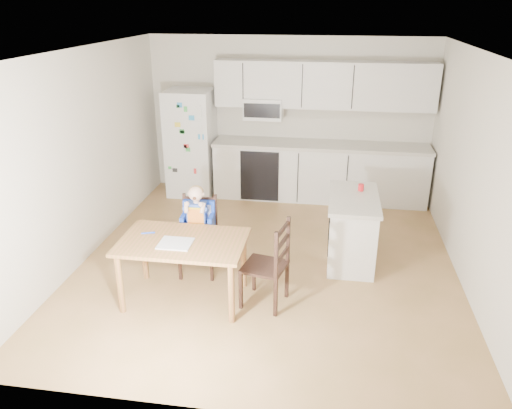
{
  "coord_description": "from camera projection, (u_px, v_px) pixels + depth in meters",
  "views": [
    {
      "loc": [
        0.69,
        -5.43,
        3.0
      ],
      "look_at": [
        -0.09,
        -0.38,
        0.9
      ],
      "focal_mm": 35.0,
      "sensor_mm": 36.0,
      "label": 1
    }
  ],
  "objects": [
    {
      "name": "chair_booster",
      "position": [
        198.0,
        220.0,
        5.73
      ],
      "size": [
        0.43,
        0.43,
        1.08
      ],
      "rotation": [
        0.0,
        0.0,
        0.06
      ],
      "color": "black",
      "rests_on": "ground"
    },
    {
      "name": "room",
      "position": [
        274.0,
        152.0,
        6.17
      ],
      "size": [
        4.52,
        5.01,
        2.51
      ],
      "color": "olive",
      "rests_on": "ground"
    },
    {
      "name": "chair_side",
      "position": [
        273.0,
        259.0,
        5.11
      ],
      "size": [
        0.5,
        0.5,
        0.95
      ],
      "rotation": [
        0.0,
        0.0,
        -1.78
      ],
      "color": "black",
      "rests_on": "ground"
    },
    {
      "name": "toddler_spoon",
      "position": [
        147.0,
        233.0,
        5.29
      ],
      "size": [
        0.12,
        0.06,
        0.02
      ],
      "primitive_type": "cylinder",
      "rotation": [
        0.0,
        1.57,
        0.35
      ],
      "color": "#173CBB",
      "rests_on": "dining_table"
    },
    {
      "name": "kitchen_run",
      "position": [
        319.0,
        145.0,
        7.85
      ],
      "size": [
        3.37,
        0.62,
        2.15
      ],
      "color": "silver",
      "rests_on": "ground"
    },
    {
      "name": "refrigerator",
      "position": [
        191.0,
        143.0,
        8.07
      ],
      "size": [
        0.72,
        0.7,
        1.7
      ],
      "primitive_type": "cube",
      "color": "silver",
      "rests_on": "ground"
    },
    {
      "name": "dining_table",
      "position": [
        183.0,
        248.0,
        5.19
      ],
      "size": [
        1.3,
        0.84,
        0.7
      ],
      "color": "olive",
      "rests_on": "ground"
    },
    {
      "name": "napkin",
      "position": [
        175.0,
        243.0,
        5.07
      ],
      "size": [
        0.33,
        0.29,
        0.01
      ],
      "primitive_type": "cube",
      "color": "silver",
      "rests_on": "dining_table"
    },
    {
      "name": "kitchen_island",
      "position": [
        352.0,
        228.0,
        6.08
      ],
      "size": [
        0.59,
        1.13,
        0.83
      ],
      "color": "silver",
      "rests_on": "ground"
    },
    {
      "name": "red_cup",
      "position": [
        361.0,
        187.0,
        6.09
      ],
      "size": [
        0.07,
        0.07,
        0.09
      ],
      "primitive_type": "cylinder",
      "color": "red",
      "rests_on": "kitchen_island"
    }
  ]
}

